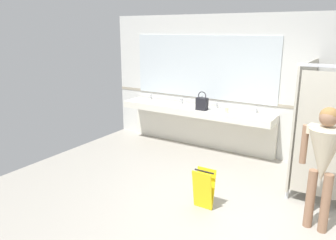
# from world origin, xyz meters

# --- Properties ---
(ground_plane) EXTENTS (7.80, 5.59, 0.10)m
(ground_plane) POSITION_xyz_m (0.00, 0.00, -0.05)
(ground_plane) COLOR #9E998E
(wall_back) EXTENTS (7.80, 0.12, 2.71)m
(wall_back) POSITION_xyz_m (0.00, 2.55, 1.35)
(wall_back) COLOR silver
(wall_back) RESTS_ON ground_plane
(wall_back_tile_band) EXTENTS (7.80, 0.01, 0.06)m
(wall_back_tile_band) POSITION_xyz_m (0.00, 2.49, 1.05)
(wall_back_tile_band) COLOR #9E937F
(wall_back_tile_band) RESTS_ON wall_back
(vanity_counter) EXTENTS (3.24, 0.57, 1.00)m
(vanity_counter) POSITION_xyz_m (-1.75, 2.28, 0.65)
(vanity_counter) COLOR silver
(vanity_counter) RESTS_ON ground_plane
(mirror_panel) EXTENTS (3.14, 0.02, 1.27)m
(mirror_panel) POSITION_xyz_m (-1.75, 2.48, 1.67)
(mirror_panel) COLOR silver
(mirror_panel) RESTS_ON wall_back
(person_standing) EXTENTS (0.55, 0.46, 1.56)m
(person_standing) POSITION_xyz_m (0.89, 0.40, 0.98)
(person_standing) COLOR #8C664C
(person_standing) RESTS_ON ground_plane
(handbag) EXTENTS (0.22, 0.12, 0.37)m
(handbag) POSITION_xyz_m (-1.52, 2.04, 1.02)
(handbag) COLOR black
(handbag) RESTS_ON vanity_counter
(soap_dispenser) EXTENTS (0.07, 0.07, 0.20)m
(soap_dispenser) POSITION_xyz_m (-1.68, 2.36, 0.97)
(soap_dispenser) COLOR #D899B2
(soap_dispenser) RESTS_ON vanity_counter
(paper_cup) EXTENTS (0.07, 0.07, 0.11)m
(paper_cup) POSITION_xyz_m (-1.02, 2.08, 0.94)
(paper_cup) COLOR beige
(paper_cup) RESTS_ON vanity_counter
(wet_floor_sign) EXTENTS (0.28, 0.19, 0.56)m
(wet_floor_sign) POSITION_xyz_m (-0.51, 0.11, 0.29)
(wet_floor_sign) COLOR yellow
(wet_floor_sign) RESTS_ON ground_plane
(floor_drain_cover) EXTENTS (0.14, 0.14, 0.01)m
(floor_drain_cover) POSITION_xyz_m (-0.63, 0.54, 0.00)
(floor_drain_cover) COLOR #B7BABF
(floor_drain_cover) RESTS_ON ground_plane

